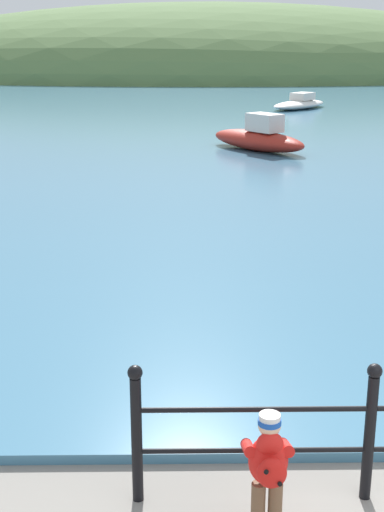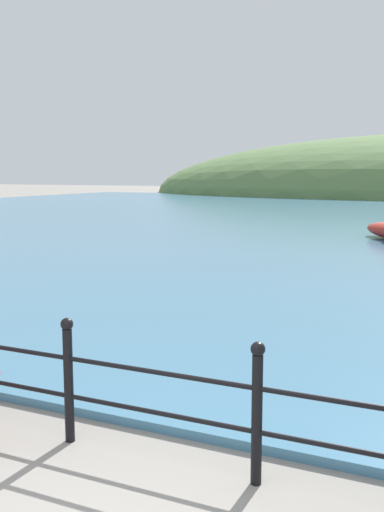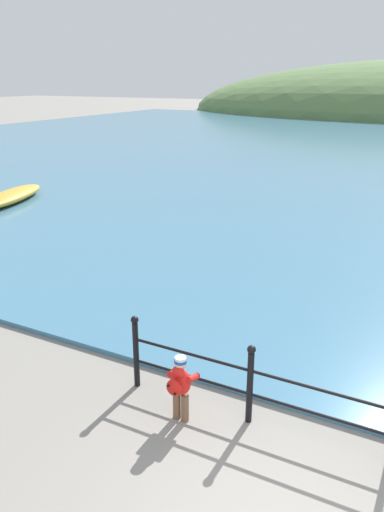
% 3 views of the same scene
% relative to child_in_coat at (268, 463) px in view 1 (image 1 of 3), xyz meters
% --- Properties ---
extents(water, '(80.00, 60.00, 0.10)m').
position_rel_child_in_coat_xyz_m(water, '(1.91, 30.92, -0.56)').
color(water, teal).
rests_on(water, ground).
extents(far_hillside, '(72.01, 39.61, 14.07)m').
position_rel_child_in_coat_xyz_m(far_hillside, '(1.91, 70.05, -0.61)').
color(far_hillside, '#567542').
rests_on(far_hillside, ground).
extents(child_in_coat, '(0.38, 0.53, 1.00)m').
position_rel_child_in_coat_xyz_m(child_in_coat, '(0.00, 0.00, 0.00)').
color(child_in_coat, brown).
rests_on(child_in_coat, ground).
extents(boat_nearest_quay, '(3.93, 4.32, 0.81)m').
position_rel_child_in_coat_xyz_m(boat_nearest_quay, '(5.51, 33.03, -0.25)').
color(boat_nearest_quay, silver).
rests_on(boat_nearest_quay, water).
extents(boat_far_right, '(3.45, 3.96, 1.21)m').
position_rel_child_in_coat_xyz_m(boat_far_right, '(1.88, 18.76, -0.12)').
color(boat_far_right, maroon).
rests_on(boat_far_right, water).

